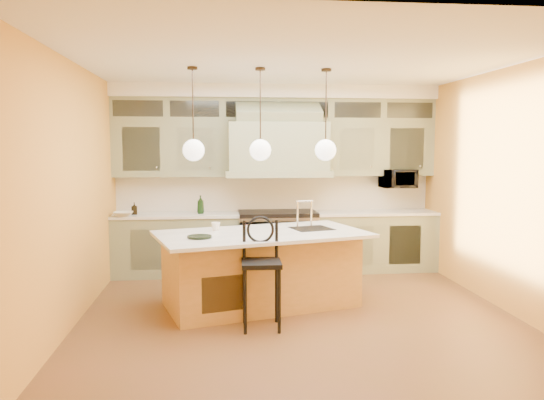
{
  "coord_description": "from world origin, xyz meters",
  "views": [
    {
      "loc": [
        -0.92,
        -5.95,
        1.97
      ],
      "look_at": [
        -0.23,
        0.7,
        1.29
      ],
      "focal_mm": 35.0,
      "sensor_mm": 36.0,
      "label": 1
    }
  ],
  "objects": [
    {
      "name": "wall_front",
      "position": [
        0.0,
        -2.5,
        1.45
      ],
      "size": [
        5.0,
        0.0,
        5.0
      ],
      "primitive_type": "plane",
      "rotation": [
        -1.57,
        0.0,
        0.0
      ],
      "color": "gold",
      "rests_on": "ground"
    },
    {
      "name": "wall_back",
      "position": [
        0.0,
        2.5,
        1.45
      ],
      "size": [
        5.0,
        0.0,
        5.0
      ],
      "primitive_type": "plane",
      "rotation": [
        1.57,
        0.0,
        0.0
      ],
      "color": "gold",
      "rests_on": "ground"
    },
    {
      "name": "pendant_left",
      "position": [
        -1.2,
        0.45,
        1.95
      ],
      "size": [
        0.26,
        0.26,
        1.11
      ],
      "color": "#2D2319",
      "rests_on": "ceiling"
    },
    {
      "name": "ceiling",
      "position": [
        0.0,
        0.0,
        2.9
      ],
      "size": [
        5.0,
        5.0,
        0.0
      ],
      "primitive_type": "plane",
      "rotation": [
        3.14,
        0.0,
        0.0
      ],
      "color": "white",
      "rests_on": "wall_back"
    },
    {
      "name": "cup",
      "position": [
        -0.95,
        0.63,
        0.97
      ],
      "size": [
        0.11,
        0.11,
        0.1
      ],
      "primitive_type": "imported",
      "rotation": [
        0.0,
        0.0,
        0.03
      ],
      "color": "white",
      "rests_on": "kitchen_island"
    },
    {
      "name": "wall_right",
      "position": [
        2.5,
        0.0,
        1.45
      ],
      "size": [
        0.0,
        5.0,
        5.0
      ],
      "primitive_type": "plane",
      "rotation": [
        1.57,
        0.0,
        -1.57
      ],
      "color": "gold",
      "rests_on": "ground"
    },
    {
      "name": "microwave",
      "position": [
        1.95,
        2.25,
        1.45
      ],
      "size": [
        0.54,
        0.37,
        0.3
      ],
      "primitive_type": "imported",
      "color": "black",
      "rests_on": "back_cabinetry"
    },
    {
      "name": "back_cabinetry",
      "position": [
        0.0,
        2.23,
        1.43
      ],
      "size": [
        5.0,
        0.77,
        2.9
      ],
      "color": "gray",
      "rests_on": "floor"
    },
    {
      "name": "fruit_bowl",
      "position": [
        -2.3,
        1.92,
        0.97
      ],
      "size": [
        0.29,
        0.29,
        0.07
      ],
      "primitive_type": "imported",
      "rotation": [
        0.0,
        0.0,
        -0.0
      ],
      "color": "silver",
      "rests_on": "back_cabinetry"
    },
    {
      "name": "oil_bottle_a",
      "position": [
        -1.18,
        2.15,
        1.08
      ],
      "size": [
        0.12,
        0.13,
        0.28
      ],
      "primitive_type": "imported",
      "rotation": [
        0.0,
        0.0,
        -0.17
      ],
      "color": "black",
      "rests_on": "back_cabinetry"
    },
    {
      "name": "pendant_center",
      "position": [
        -0.4,
        0.45,
        1.95
      ],
      "size": [
        0.26,
        0.26,
        1.11
      ],
      "color": "#2D2319",
      "rests_on": "ceiling"
    },
    {
      "name": "wall_left",
      "position": [
        -2.5,
        0.0,
        1.45
      ],
      "size": [
        0.0,
        5.0,
        5.0
      ],
      "primitive_type": "plane",
      "rotation": [
        1.57,
        0.0,
        1.57
      ],
      "color": "gold",
      "rests_on": "ground"
    },
    {
      "name": "oil_bottle_b",
      "position": [
        -2.17,
        2.15,
        1.03
      ],
      "size": [
        0.09,
        0.09,
        0.18
      ],
      "primitive_type": "imported",
      "rotation": [
        0.0,
        0.0,
        0.11
      ],
      "color": "black",
      "rests_on": "back_cabinetry"
    },
    {
      "name": "floor",
      "position": [
        0.0,
        0.0,
        0.0
      ],
      "size": [
        5.0,
        5.0,
        0.0
      ],
      "primitive_type": "plane",
      "color": "brown",
      "rests_on": "ground"
    },
    {
      "name": "kitchen_island",
      "position": [
        -0.39,
        0.45,
        0.47
      ],
      "size": [
        2.77,
        1.96,
        1.35
      ],
      "rotation": [
        0.0,
        0.0,
        0.28
      ],
      "color": "#A77E3B",
      "rests_on": "floor"
    },
    {
      "name": "pendant_right",
      "position": [
        0.4,
        0.45,
        1.95
      ],
      "size": [
        0.26,
        0.26,
        1.11
      ],
      "color": "#2D2319",
      "rests_on": "ceiling"
    },
    {
      "name": "range",
      "position": [
        0.0,
        2.14,
        0.49
      ],
      "size": [
        1.2,
        0.74,
        0.96
      ],
      "color": "silver",
      "rests_on": "floor"
    },
    {
      "name": "counter_stool",
      "position": [
        -0.46,
        -0.35,
        0.69
      ],
      "size": [
        0.43,
        0.43,
        1.2
      ],
      "rotation": [
        0.0,
        0.0,
        -0.03
      ],
      "color": "black",
      "rests_on": "floor"
    }
  ]
}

